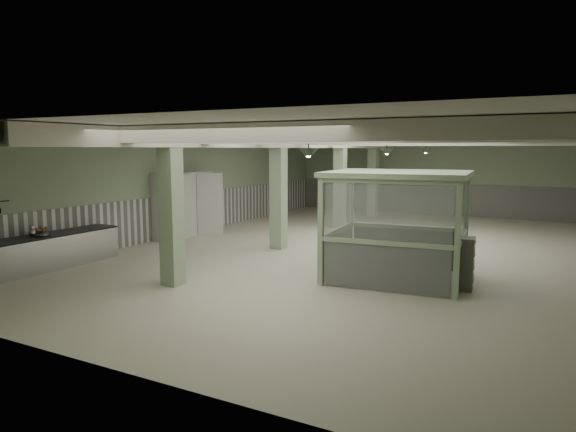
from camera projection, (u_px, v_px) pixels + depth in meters
The scene contains 28 objects.
floor at pixel (364, 250), 16.02m from camera, with size 20.00×20.00×0.00m, color beige.
ceiling at pixel (366, 134), 15.55m from camera, with size 14.00×20.00×0.02m, color beige.
wall_back at pixel (437, 177), 24.51m from camera, with size 14.00×0.02×3.60m, color #94A685.
wall_front at pixel (116, 247), 7.06m from camera, with size 14.00×0.02×3.60m, color #94A685.
wall_left at pixel (186, 185), 19.08m from camera, with size 0.02×20.00×3.60m, color #94A685.
wainscot_left at pixel (188, 213), 19.21m from camera, with size 0.05×19.90×1.50m, color silver.
wainscot_back at pixel (436, 199), 24.62m from camera, with size 13.90×0.05×1.50m, color silver.
girder at pixel (293, 142), 16.76m from camera, with size 0.45×19.90×0.40m, color silver.
beam_a at pixel (221, 133), 9.03m from camera, with size 13.90×0.35×0.32m, color silver.
beam_b at pixel (288, 136), 11.21m from camera, with size 13.90×0.35×0.32m, color silver.
beam_c at pixel (333, 138), 13.39m from camera, with size 13.90×0.35×0.32m, color silver.
beam_d at pixel (366, 140), 15.57m from camera, with size 13.90×0.35×0.32m, color silver.
beam_e at pixel (391, 141), 17.75m from camera, with size 13.90×0.35×0.32m, color silver.
beam_f at pixel (410, 142), 19.94m from camera, with size 13.90×0.35×0.32m, color silver.
beam_g at pixel (425, 142), 22.12m from camera, with size 13.90×0.35×0.32m, color silver.
column_a at pixel (171, 208), 11.73m from camera, with size 0.42×0.42×3.60m, color #97B08E.
column_b at pixel (278, 192), 16.09m from camera, with size 0.42×0.42×3.60m, color #97B08E.
column_c at pixel (340, 183), 20.45m from camera, with size 0.42×0.42×3.60m, color #97B08E.
column_d at pixel (373, 178), 23.94m from camera, with size 0.42×0.42×3.60m, color #97B08E.
pendant_front at pixel (308, 153), 11.02m from camera, with size 0.44×0.44×0.22m, color #304032.
pendant_mid at pixel (387, 152), 15.82m from camera, with size 0.44×0.44×0.22m, color #304032.
pendant_back at pixel (426, 151), 20.19m from camera, with size 0.44×0.44×0.22m, color #304032.
prep_counter at pixel (23, 256), 12.93m from camera, with size 0.94×5.43×0.91m.
pitcher_far at pixel (33, 232), 13.11m from camera, with size 0.20×0.23×0.29m, color #A9A9AD, non-canonical shape.
veg_colander at pixel (40, 232), 13.29m from camera, with size 0.49×0.49×0.22m, color #414146, non-canonical shape.
walkin_cooler at pixel (184, 203), 18.45m from camera, with size 1.12×2.65×2.43m.
guard_booth at pixel (397, 207), 12.27m from camera, with size 3.50×3.05×2.62m.
filing_cabinet at pixel (465, 264), 11.50m from camera, with size 0.38×0.55×1.19m, color #606252.
Camera 1 is at (5.39, -14.98, 3.15)m, focal length 32.00 mm.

